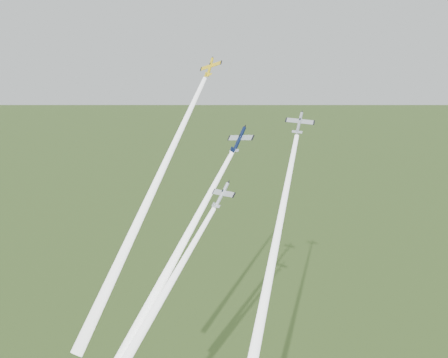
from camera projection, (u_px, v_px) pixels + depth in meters
plane_yellow at (210, 67)px, 134.98m from camera, size 7.76×5.65×7.48m
smoke_trail_yellow at (146, 205)px, 124.17m from camera, size 6.37×44.81×54.75m
plane_navy at (239, 139)px, 125.70m from camera, size 8.64×8.22×8.16m
smoke_trail_navy at (171, 266)px, 118.97m from camera, size 12.79×37.07×46.11m
plane_silver_right at (299, 123)px, 122.84m from camera, size 7.16×6.10×6.01m
smoke_trail_silver_right at (266, 292)px, 108.68m from camera, size 11.56×45.32×55.95m
plane_silver_low at (222, 195)px, 118.44m from camera, size 8.36×7.96×7.23m
smoke_trail_silver_low at (146, 326)px, 113.09m from camera, size 15.33×35.27×44.75m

